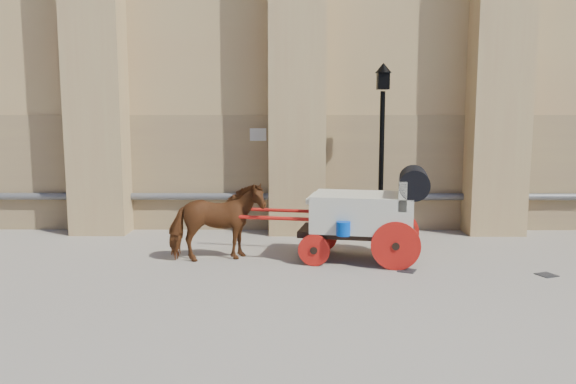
{
  "coord_description": "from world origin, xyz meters",
  "views": [
    {
      "loc": [
        -1.13,
        -10.51,
        2.97
      ],
      "look_at": [
        -1.21,
        0.85,
        1.43
      ],
      "focal_mm": 35.0,
      "sensor_mm": 36.0,
      "label": 1
    }
  ],
  "objects": [
    {
      "name": "street_lamp",
      "position": [
        1.03,
        2.99,
        2.26
      ],
      "size": [
        0.4,
        0.4,
        4.22
      ],
      "color": "black",
      "rests_on": "ground"
    },
    {
      "name": "ground",
      "position": [
        0.0,
        0.0,
        0.0
      ],
      "size": [
        90.0,
        90.0,
        0.0
      ],
      "primitive_type": "plane",
      "color": "slate",
      "rests_on": "ground"
    },
    {
      "name": "drain_grate_near",
      "position": [
        1.1,
        0.04,
        0.01
      ],
      "size": [
        0.42,
        0.42,
        0.01
      ],
      "primitive_type": "cube",
      "rotation": [
        0.0,
        0.0,
        -0.43
      ],
      "color": "black",
      "rests_on": "ground"
    },
    {
      "name": "carriage",
      "position": [
        0.47,
        0.84,
        1.05
      ],
      "size": [
        4.6,
        2.01,
        1.95
      ],
      "rotation": [
        0.0,
        0.0,
        -0.19
      ],
      "color": "black",
      "rests_on": "ground"
    },
    {
      "name": "horse",
      "position": [
        -2.68,
        0.8,
        0.81
      ],
      "size": [
        2.07,
        1.34,
        1.61
      ],
      "primitive_type": "imported",
      "rotation": [
        0.0,
        0.0,
        1.84
      ],
      "color": "#642E13",
      "rests_on": "ground"
    },
    {
      "name": "drain_grate_far",
      "position": [
        3.67,
        -0.24,
        0.01
      ],
      "size": [
        0.42,
        0.42,
        0.01
      ],
      "primitive_type": "cube",
      "rotation": [
        0.0,
        0.0,
        0.4
      ],
      "color": "black",
      "rests_on": "ground"
    }
  ]
}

